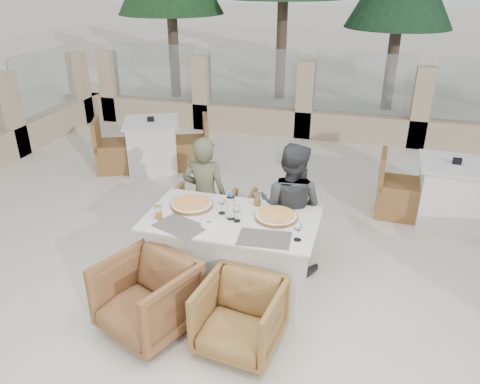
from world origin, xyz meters
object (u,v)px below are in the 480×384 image
(pizza_left, at_px, (192,204))
(olive_dish, at_px, (209,223))
(armchair_near_right, at_px, (240,317))
(diner_right, at_px, (290,208))
(armchair_far_left, at_px, (200,221))
(dining_table, at_px, (232,253))
(diner_left, at_px, (205,196))
(armchair_far_right, at_px, (277,228))
(wine_glass_centre, at_px, (222,205))
(wine_glass_corner, at_px, (298,231))
(armchair_near_left, at_px, (147,297))
(pizza_right, at_px, (276,216))
(bg_table_b, at_px, (450,193))
(wine_glass_near, at_px, (237,212))
(water_bottle, at_px, (231,206))
(bg_table_a, at_px, (153,145))
(beer_glass_right, at_px, (257,199))
(beer_glass_left, at_px, (159,212))

(pizza_left, distance_m, olive_dish, 0.42)
(armchair_near_right, distance_m, diner_right, 1.34)
(armchair_far_left, bearing_deg, dining_table, 131.56)
(pizza_left, relative_size, diner_left, 0.31)
(armchair_far_right, distance_m, diner_left, 0.85)
(wine_glass_centre, relative_size, wine_glass_corner, 1.00)
(wine_glass_corner, xyz_separation_m, armchair_near_left, (-1.18, -0.56, -0.53))
(pizza_right, relative_size, bg_table_b, 0.24)
(dining_table, bearing_deg, wine_glass_near, -32.16)
(water_bottle, relative_size, wine_glass_centre, 1.44)
(armchair_far_left, xyz_separation_m, bg_table_a, (-1.51, 1.98, 0.06))
(wine_glass_centre, relative_size, armchair_near_left, 0.25)
(diner_right, bearing_deg, diner_left, 6.40)
(armchair_far_right, relative_size, bg_table_a, 0.43)
(water_bottle, xyz_separation_m, armchair_near_left, (-0.52, -0.77, -0.57))
(diner_left, height_order, bg_table_a, diner_left)
(beer_glass_right, xyz_separation_m, olive_dish, (-0.33, -0.50, -0.05))
(wine_glass_near, relative_size, armchair_near_right, 0.28)
(beer_glass_right, xyz_separation_m, armchair_far_left, (-0.72, 0.29, -0.51))
(water_bottle, bearing_deg, armchair_near_right, -68.14)
(wine_glass_near, xyz_separation_m, armchair_near_left, (-0.59, -0.73, -0.53))
(water_bottle, height_order, armchair_far_right, water_bottle)
(bg_table_a, bearing_deg, beer_glass_left, -86.33)
(beer_glass_right, bearing_deg, wine_glass_near, -105.73)
(diner_right, bearing_deg, armchair_far_left, 4.55)
(wine_glass_corner, relative_size, armchair_far_left, 0.26)
(olive_dish, relative_size, armchair_far_right, 0.15)
(wine_glass_centre, bearing_deg, pizza_left, 170.37)
(water_bottle, height_order, beer_glass_left, water_bottle)
(water_bottle, distance_m, armchair_near_left, 1.09)
(wine_glass_near, height_order, beer_glass_right, wine_glass_near)
(pizza_right, xyz_separation_m, armchair_far_left, (-0.95, 0.50, -0.47))
(wine_glass_near, bearing_deg, diner_right, 54.38)
(armchair_far_left, distance_m, armchair_far_right, 0.86)
(wine_glass_corner, relative_size, beer_glass_right, 1.36)
(dining_table, bearing_deg, pizza_left, 164.83)
(wine_glass_centre, xyz_separation_m, wine_glass_near, (0.18, -0.11, 0.00))
(water_bottle, height_order, armchair_near_left, water_bottle)
(olive_dish, bearing_deg, beer_glass_right, 57.15)
(beer_glass_right, relative_size, armchair_near_left, 0.19)
(water_bottle, bearing_deg, wine_glass_corner, -17.55)
(armchair_far_right, bearing_deg, wine_glass_near, 72.67)
(dining_table, height_order, olive_dish, olive_dish)
(wine_glass_centre, distance_m, beer_glass_right, 0.38)
(beer_glass_right, bearing_deg, dining_table, -118.39)
(wine_glass_near, xyz_separation_m, armchair_far_left, (-0.62, 0.66, -0.54))
(wine_glass_corner, xyz_separation_m, diner_right, (-0.19, 0.73, -0.18))
(armchair_far_right, relative_size, bg_table_b, 0.43)
(pizza_right, xyz_separation_m, armchair_near_right, (-0.10, -0.87, -0.50))
(dining_table, bearing_deg, armchair_near_left, -123.80)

